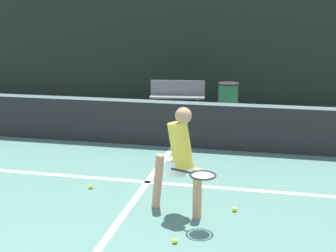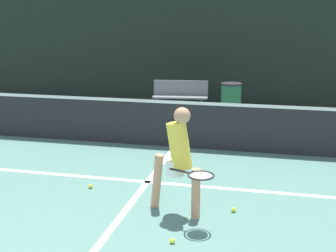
% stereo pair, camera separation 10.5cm
% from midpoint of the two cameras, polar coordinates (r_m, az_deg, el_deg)
% --- Properties ---
extents(court_service_line, '(8.25, 0.10, 0.01)m').
position_cam_midpoint_polar(court_service_line, '(7.58, -2.93, -6.83)').
color(court_service_line, white).
rests_on(court_service_line, ground).
extents(court_center_mark, '(0.10, 5.04, 0.01)m').
position_cam_midpoint_polar(court_center_mark, '(7.15, -3.94, -8.15)').
color(court_center_mark, white).
rests_on(court_center_mark, ground).
extents(net, '(11.09, 0.09, 1.07)m').
position_cam_midpoint_polar(net, '(9.33, 0.31, 0.46)').
color(net, slate).
rests_on(net, ground).
extents(fence_back, '(24.00, 0.06, 3.30)m').
position_cam_midpoint_polar(fence_back, '(13.49, 4.29, 9.48)').
color(fence_back, black).
rests_on(fence_back, ground).
extents(player_practicing, '(1.02, 0.78, 1.48)m').
position_cam_midpoint_polar(player_practicing, '(6.19, 0.97, -3.67)').
color(player_practicing, tan).
rests_on(player_practicing, ground).
extents(tennis_ball_scattered_4, '(0.07, 0.07, 0.07)m').
position_cam_midpoint_polar(tennis_ball_scattered_4, '(5.71, 0.30, -13.82)').
color(tennis_ball_scattered_4, '#D1E033').
rests_on(tennis_ball_scattered_4, ground).
extents(tennis_ball_scattered_5, '(0.07, 0.07, 0.07)m').
position_cam_midpoint_polar(tennis_ball_scattered_5, '(9.08, 0.39, -3.05)').
color(tennis_ball_scattered_5, '#D1E033').
rests_on(tennis_ball_scattered_5, ground).
extents(tennis_ball_scattered_7, '(0.07, 0.07, 0.07)m').
position_cam_midpoint_polar(tennis_ball_scattered_7, '(6.58, 7.66, -10.02)').
color(tennis_ball_scattered_7, '#D1E033').
rests_on(tennis_ball_scattered_7, ground).
extents(tennis_ball_scattered_8, '(0.07, 0.07, 0.07)m').
position_cam_midpoint_polar(tennis_ball_scattered_8, '(7.40, -9.82, -7.29)').
color(tennis_ball_scattered_8, '#D1E033').
rests_on(tennis_ball_scattered_8, ground).
extents(courtside_bench, '(1.49, 0.55, 0.86)m').
position_cam_midpoint_polar(courtside_bench, '(12.50, 0.91, 3.71)').
color(courtside_bench, slate).
rests_on(courtside_bench, ground).
extents(trash_bin, '(0.53, 0.53, 0.89)m').
position_cam_midpoint_polar(trash_bin, '(12.06, 7.09, 3.15)').
color(trash_bin, '#28603D').
rests_on(trash_bin, ground).
extents(parked_car, '(1.80, 4.23, 1.30)m').
position_cam_midpoint_polar(parked_car, '(15.85, 17.33, 5.60)').
color(parked_car, maroon).
rests_on(parked_car, ground).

